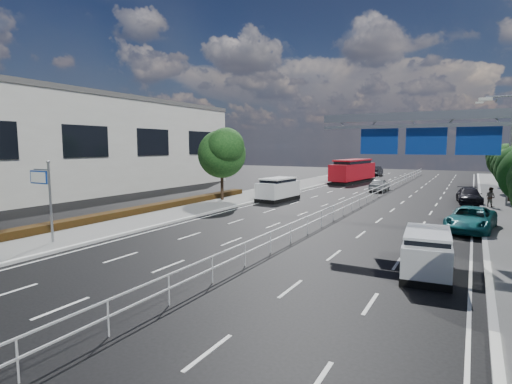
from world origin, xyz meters
The scene contains 22 objects.
ground centered at (0.00, 0.00, 0.00)m, with size 160.00×160.00×0.00m, color black.
sidewalk_near centered at (-11.50, 0.00, 0.07)m, with size 5.00×140.00×0.14m, color slate.
kerb_near centered at (-9.00, 0.00, 0.07)m, with size 0.25×140.00×0.15m, color silver.
kerb_far centered at (9.00, 0.00, 0.07)m, with size 0.25×140.00×0.15m, color silver.
median_fence centered at (0.00, 22.50, 0.53)m, with size 0.05×85.00×1.02m.
hedge_near centered at (-13.30, 5.00, 0.36)m, with size 1.00×36.00×0.44m, color black.
toilet_sign centered at (-10.95, 0.00, 2.94)m, with size 1.62×0.18×4.34m.
overhead_gantry centered at (6.74, 10.05, 5.61)m, with size 10.24×0.38×7.45m.
streetlight_far centered at (10.50, 26.00, 5.21)m, with size 2.78×2.40×9.00m.
near_building centered at (-30.00, 18.00, 5.00)m, with size 12.00×38.00×10.00m, color beige.
near_tree_back centered at (-11.94, 17.97, 4.61)m, with size 4.84×4.51×6.69m.
far_tree_f centered at (11.24, 29.48, 3.49)m, with size 3.52×3.28×5.02m.
far_tree_g centered at (11.25, 36.98, 3.75)m, with size 3.96×3.69×5.45m.
far_tree_h centered at (11.24, 44.48, 3.42)m, with size 3.41×3.18×4.91m.
white_minivan centered at (-7.62, 20.80, 1.05)m, with size 2.52×5.07×2.13m.
red_bus centered at (-6.47, 42.55, 1.69)m, with size 3.91×11.07×3.24m.
near_car_silver centered at (-1.00, 33.57, 0.72)m, with size 1.71×4.25×1.45m, color #94979A.
near_car_dark centered at (-6.58, 57.66, 0.83)m, with size 1.76×5.06×1.67m, color black.
silver_minivan centered at (6.83, 4.21, 0.85)m, with size 2.10×4.27×1.72m.
parked_car_teal centered at (8.30, 14.11, 0.72)m, with size 2.38×5.16×1.44m, color #17656A.
parked_car_dark centered at (8.06, 27.39, 0.67)m, with size 1.89×4.64×1.35m, color black.
pedestrian_b centered at (9.60, 24.72, 0.94)m, with size 0.78×0.61×1.60m, color gray.
Camera 1 is at (8.28, -12.59, 5.03)m, focal length 28.00 mm.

